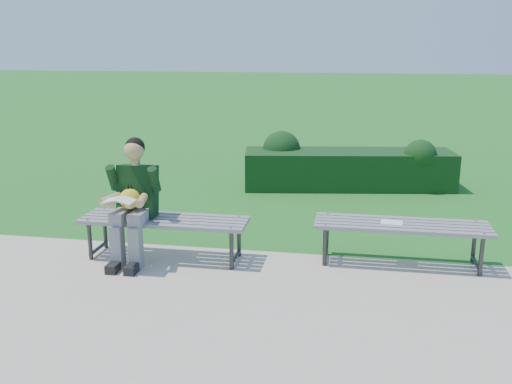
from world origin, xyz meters
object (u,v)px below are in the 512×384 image
bench_right (401,228)px  paper_sheet (392,222)px  seated_boy (133,197)px  bench_left (164,223)px  hedge (345,166)px

bench_right → paper_sheet: size_ratio=7.67×
paper_sheet → seated_boy: bearing=-172.4°
bench_right → seated_boy: bearing=-172.7°
bench_left → bench_right: (2.50, 0.27, 0.00)m
bench_left → bench_right: same height
bench_right → paper_sheet: (-0.10, 0.00, 0.06)m
hedge → bench_right: bearing=-78.7°
bench_left → paper_sheet: bench_left is taller
bench_right → seated_boy: seated_boy is taller
bench_left → seated_boy: (-0.30, -0.09, 0.30)m
hedge → bench_right: 3.41m
hedge → seated_boy: (-2.13, -3.71, 0.36)m
hedge → seated_boy: seated_boy is taller
bench_right → paper_sheet: 0.12m
hedge → paper_sheet: hedge is taller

